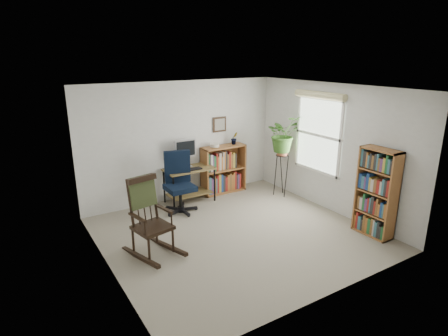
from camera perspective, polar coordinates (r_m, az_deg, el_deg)
floor at (r=6.38m, az=1.93°, el=-9.96°), size 4.20×4.00×0.00m
ceiling at (r=5.71m, az=2.17°, el=12.06°), size 4.20×4.00×0.00m
wall_back at (r=7.62m, az=-6.39°, el=4.07°), size 4.20×0.00×2.40m
wall_front at (r=4.51m, az=16.42°, el=-5.75°), size 4.20×0.00×2.40m
wall_left at (r=5.12m, az=-17.90°, el=-3.13°), size 0.00×4.00×2.40m
wall_right at (r=7.28m, az=15.93°, el=2.90°), size 0.00×4.00×2.40m
window at (r=7.40m, az=14.14°, el=4.86°), size 0.12×1.20×1.50m
desk at (r=7.59m, az=-5.28°, el=-2.61°), size 0.98×0.54×0.71m
monitor at (r=7.52m, az=-5.89°, el=2.25°), size 0.46×0.16×0.56m
keyboard at (r=7.37m, az=-4.94°, el=-0.19°), size 0.40×0.15×0.02m
office_chair at (r=7.03m, az=-6.73°, el=-2.27°), size 0.78×0.78×1.17m
rocking_chair at (r=5.61m, az=-10.92°, el=-7.38°), size 0.82×1.14×1.20m
low_bookshelf at (r=8.04m, az=-0.08°, el=-0.18°), size 0.98×0.33×1.03m
tall_bookshelf at (r=6.56m, az=22.22°, el=-3.52°), size 0.28×0.64×1.47m
plant_stand at (r=7.95m, az=8.70°, el=-0.59°), size 0.35×0.35×1.03m
spider_plant at (r=7.68m, az=9.09°, el=7.76°), size 1.69×1.88×1.46m
potted_plant_small at (r=8.05m, az=1.58°, el=4.01°), size 0.13×0.24×0.11m
framed_picture at (r=7.94m, az=-0.66°, el=6.65°), size 0.32×0.04×0.32m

